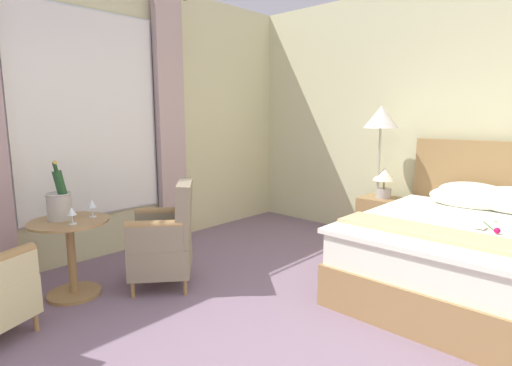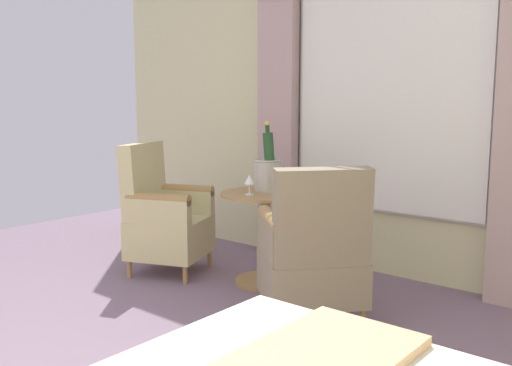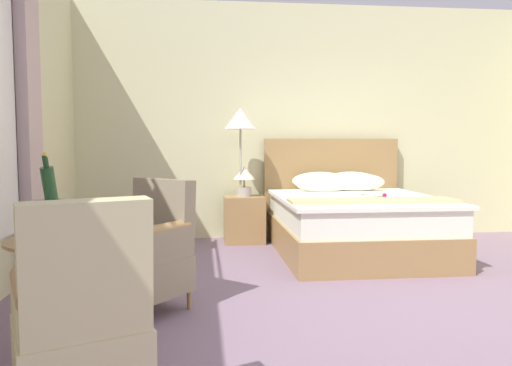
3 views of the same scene
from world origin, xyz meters
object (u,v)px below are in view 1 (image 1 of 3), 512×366
at_px(wine_glass_near_edge, 92,204).
at_px(armchair_by_window, 167,240).
at_px(bedside_lamp, 384,178).
at_px(nightstand, 382,221).
at_px(wine_glass_near_bucket, 72,212).
at_px(bed, 470,252).
at_px(champagne_bucket, 59,202).
at_px(side_table_round, 71,253).
at_px(floor_lamp_brass, 381,126).

bearing_deg(wine_glass_near_edge, armchair_by_window, 53.33).
relative_size(bedside_lamp, wine_glass_near_edge, 2.37).
height_order(nightstand, bedside_lamp, bedside_lamp).
bearing_deg(wine_glass_near_bucket, wine_glass_near_edge, 116.94).
relative_size(wine_glass_near_bucket, armchair_by_window, 0.15).
bearing_deg(wine_glass_near_edge, bed, 41.82).
bearing_deg(champagne_bucket, nightstand, 66.08).
xyz_separation_m(champagne_bucket, armchair_by_window, (0.48, 0.74, -0.40)).
bearing_deg(wine_glass_near_edge, champagne_bucket, -114.57).
relative_size(side_table_round, armchair_by_window, 0.70).
bearing_deg(champagne_bucket, floor_lamp_brass, 66.41).
relative_size(floor_lamp_brass, wine_glass_near_edge, 10.55).
bearing_deg(bed, wine_glass_near_bucket, -134.11).
xyz_separation_m(nightstand, armchair_by_window, (-0.94, -2.47, 0.14)).
bearing_deg(bedside_lamp, nightstand, 0.00).
relative_size(bedside_lamp, champagne_bucket, 0.73).
relative_size(side_table_round, champagne_bucket, 1.32).
bearing_deg(armchair_by_window, floor_lamp_brass, 69.70).
bearing_deg(side_table_round, champagne_bucket, -152.45).
bearing_deg(nightstand, wine_glass_near_edge, -113.87).
relative_size(bed, armchair_by_window, 2.18).
bearing_deg(champagne_bucket, wine_glass_near_bucket, 2.22).
height_order(bed, side_table_round, bed).
bearing_deg(armchair_by_window, bedside_lamp, 69.16).
distance_m(bedside_lamp, champagne_bucket, 3.51).
bearing_deg(side_table_round, bed, 43.81).
height_order(bed, wine_glass_near_bucket, bed).
bearing_deg(bedside_lamp, wine_glass_near_edge, -113.87).
bearing_deg(nightstand, bedside_lamp, -180.00).
relative_size(bed, bedside_lamp, 5.63).
height_order(floor_lamp_brass, wine_glass_near_bucket, floor_lamp_brass).
height_order(bedside_lamp, wine_glass_near_bucket, bedside_lamp).
relative_size(nightstand, wine_glass_near_bucket, 4.07).
bearing_deg(bedside_lamp, champagne_bucket, -113.92).
height_order(floor_lamp_brass, wine_glass_near_edge, floor_lamp_brass).
bearing_deg(bed, nightstand, 147.64).
bearing_deg(side_table_round, armchair_by_window, 59.54).
bearing_deg(nightstand, side_table_round, -113.10).
xyz_separation_m(bed, bedside_lamp, (-1.18, 0.75, 0.45)).
distance_m(wine_glass_near_bucket, wine_glass_near_edge, 0.25).
height_order(nightstand, champagne_bucket, champagne_bucket).
height_order(nightstand, side_table_round, side_table_round).
xyz_separation_m(side_table_round, wine_glass_near_edge, (0.04, 0.20, 0.41)).
distance_m(bedside_lamp, side_table_round, 3.48).
xyz_separation_m(bed, wine_glass_near_edge, (-2.50, -2.23, 0.42)).
height_order(side_table_round, wine_glass_near_bucket, wine_glass_near_bucket).
height_order(side_table_round, champagne_bucket, champagne_bucket).
xyz_separation_m(nightstand, wine_glass_near_edge, (-1.32, -2.98, 0.51)).
relative_size(bedside_lamp, wine_glass_near_bucket, 2.64).
distance_m(floor_lamp_brass, wine_glass_near_edge, 3.25).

